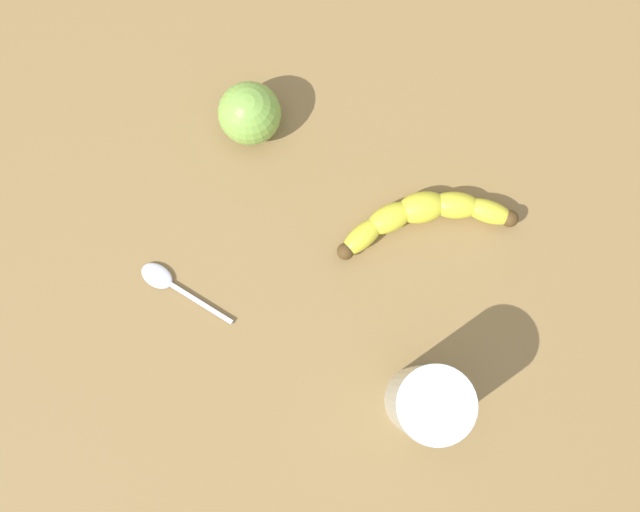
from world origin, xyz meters
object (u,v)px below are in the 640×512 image
at_px(smoothie_glass, 427,403).
at_px(teaspoon, 162,279).
at_px(banana, 423,215).
at_px(green_apple_fruit, 250,113).

bearing_deg(smoothie_glass, teaspoon, 69.25).
xyz_separation_m(banana, teaspoon, (-0.09, 0.27, -0.01)).
xyz_separation_m(smoothie_glass, green_apple_fruit, (0.28, 0.20, -0.02)).
relative_size(banana, teaspoon, 1.78).
bearing_deg(teaspoon, banana, -134.93).
bearing_deg(banana, smoothie_glass, 76.65).
distance_m(smoothie_glass, green_apple_fruit, 0.35).
xyz_separation_m(green_apple_fruit, teaspoon, (-0.18, 0.08, -0.03)).
bearing_deg(green_apple_fruit, teaspoon, 156.17).
bearing_deg(teaspoon, green_apple_fruit, -86.62).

